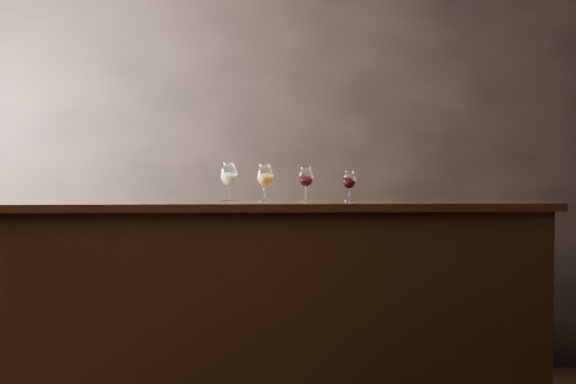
# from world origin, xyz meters

# --- Properties ---
(room_shell) EXTENTS (5.02, 4.52, 2.81)m
(room_shell) POSITION_xyz_m (-0.23, 0.11, 1.81)
(room_shell) COLOR black
(room_shell) RESTS_ON ground
(bar_counter) EXTENTS (3.34, 1.05, 1.15)m
(bar_counter) POSITION_xyz_m (-0.01, 1.21, 0.57)
(bar_counter) COLOR black
(bar_counter) RESTS_ON ground
(bar_top) EXTENTS (3.45, 1.14, 0.04)m
(bar_top) POSITION_xyz_m (-0.01, 1.21, 1.17)
(bar_top) COLOR black
(bar_top) RESTS_ON bar_counter
(back_bar_shelf) EXTENTS (2.25, 0.40, 0.81)m
(back_bar_shelf) POSITION_xyz_m (-0.55, 2.03, 0.40)
(back_bar_shelf) COLOR black
(back_bar_shelf) RESTS_ON ground
(glass_white) EXTENTS (0.09, 0.09, 0.22)m
(glass_white) POSITION_xyz_m (-0.13, 1.25, 1.34)
(glass_white) COLOR white
(glass_white) RESTS_ON bar_top
(glass_amber) EXTENTS (0.09, 0.09, 0.21)m
(glass_amber) POSITION_xyz_m (0.09, 1.18, 1.33)
(glass_amber) COLOR white
(glass_amber) RESTS_ON bar_top
(glass_red_a) EXTENTS (0.08, 0.08, 0.20)m
(glass_red_a) POSITION_xyz_m (0.32, 1.24, 1.32)
(glass_red_a) COLOR white
(glass_red_a) RESTS_ON bar_top
(glass_red_b) EXTENTS (0.07, 0.07, 0.17)m
(glass_red_b) POSITION_xyz_m (0.56, 1.24, 1.31)
(glass_red_b) COLOR white
(glass_red_b) RESTS_ON bar_top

